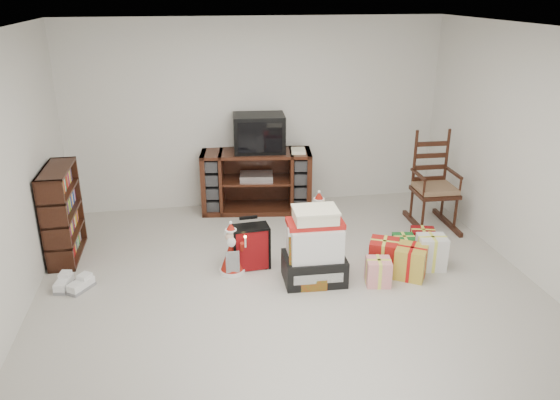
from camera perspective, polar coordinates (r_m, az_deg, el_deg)
The scene contains 13 objects.
room at distance 4.96m, azimuth 1.32°, elevation 2.77°, with size 5.01×5.01×2.51m.
tv_stand at distance 7.29m, azimuth -2.47°, elevation 1.98°, with size 1.50×0.70×0.82m.
bookshelf at distance 6.46m, azimuth -21.76°, elevation -1.43°, with size 0.28×0.84×1.03m.
rocking_chair at distance 7.11m, azimuth 15.64°, elevation 0.76°, with size 0.52×0.83×1.24m.
gift_pile at distance 5.56m, azimuth 3.62°, elevation -5.29°, with size 0.63×0.47×0.78m.
red_suitcase at distance 5.85m, azimuth -3.10°, elevation -4.91°, with size 0.39×0.23×0.57m.
stocking at distance 5.42m, azimuth 2.24°, elevation -6.15°, with size 0.31×0.13×0.66m, color #0D771E, non-canonical shape.
teddy_bear at distance 5.64m, azimuth 3.47°, elevation -7.01°, with size 0.23×0.20×0.34m.
santa_figurine at distance 6.46m, azimuth 4.02°, elevation -2.35°, with size 0.30×0.29×0.63m.
mrs_claus_figurine at distance 5.78m, azimuth -5.07°, elevation -5.58°, with size 0.28×0.27×0.57m.
sneaker_pair at distance 5.91m, azimuth -20.87°, elevation -8.25°, with size 0.41×0.31×0.10m.
gift_cluster at distance 6.07m, azimuth 12.99°, elevation -5.52°, with size 0.84×1.18×0.29m.
crt_television at distance 7.13m, azimuth -2.20°, elevation 7.01°, with size 0.69×0.53×0.48m.
Camera 1 is at (-0.92, -4.61, 2.83)m, focal length 35.00 mm.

